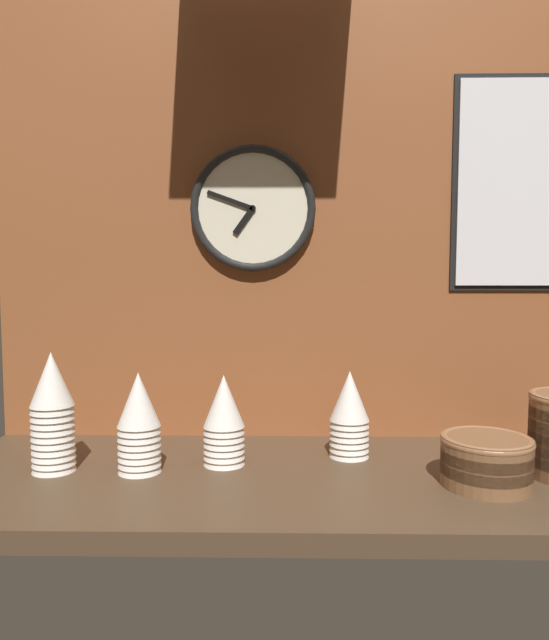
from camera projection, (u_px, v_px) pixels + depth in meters
The scene contains 9 objects.
ground_plane at pixel (335, 481), 1.16m from camera, with size 1.60×0.56×0.04m, color #4C3826.
wall_tiled_back at pixel (328, 222), 1.38m from camera, with size 1.60×0.03×1.05m.
cup_stack_center_left at pixel (224, 420), 1.19m from camera, with size 0.09×0.09×0.19m.
cup_stack_center_right at pixel (349, 414), 1.24m from camera, with size 0.09×0.09×0.19m.
cup_stack_far_left at pixel (52, 412), 1.15m from camera, with size 0.09×0.09×0.24m.
cup_stack_left at pixel (139, 422), 1.14m from camera, with size 0.09×0.09×0.20m.
bowl_stack_right at pixel (486, 459), 1.07m from camera, with size 0.17×0.17×0.09m.
wall_clock at pixel (253, 209), 1.35m from camera, with size 0.30×0.03×0.30m.
menu_board at pixel (531, 183), 1.34m from camera, with size 0.37×0.01×0.50m.
Camera 1 is at (-0.10, -1.13, 0.40)m, focal length 32.00 mm.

